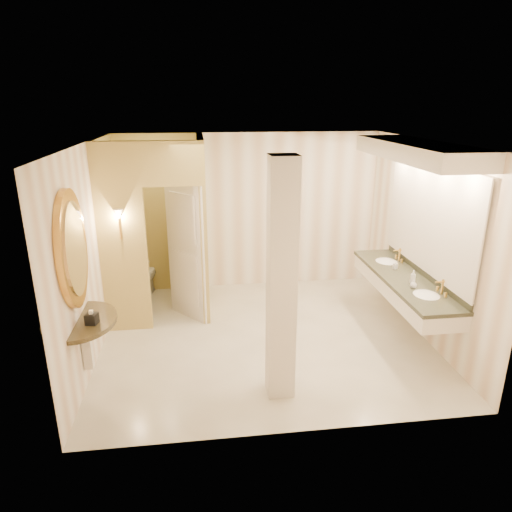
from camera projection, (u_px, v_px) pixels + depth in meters
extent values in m
plane|color=silver|center=(264.00, 336.00, 6.51)|extent=(4.50, 4.50, 0.00)
plane|color=silver|center=(266.00, 143.00, 5.64)|extent=(4.50, 4.50, 0.00)
cube|color=white|center=(248.00, 212.00, 7.95)|extent=(4.50, 0.02, 2.70)
cube|color=white|center=(297.00, 312.00, 4.20)|extent=(4.50, 0.02, 2.70)
cube|color=white|center=(90.00, 253.00, 5.80)|extent=(0.02, 4.00, 2.70)
cube|color=white|center=(425.00, 240.00, 6.35)|extent=(0.02, 4.00, 2.70)
cube|color=tan|center=(203.00, 225.00, 7.15)|extent=(0.10, 1.50, 2.70)
cube|color=tan|center=(122.00, 241.00, 6.31)|extent=(0.65, 0.10, 2.70)
cube|color=tan|center=(171.00, 164.00, 6.06)|extent=(0.80, 0.10, 0.60)
cube|color=silver|center=(186.00, 252.00, 6.79)|extent=(0.57, 0.63, 2.10)
cylinder|color=gold|center=(120.00, 229.00, 6.18)|extent=(0.03, 0.03, 0.30)
cone|color=silver|center=(119.00, 214.00, 6.12)|extent=(0.14, 0.14, 0.14)
cube|color=silver|center=(403.00, 286.00, 6.39)|extent=(0.60, 2.35, 0.24)
cube|color=black|center=(404.00, 278.00, 6.35)|extent=(0.64, 2.39, 0.05)
cube|color=black|center=(424.00, 272.00, 6.36)|extent=(0.03, 2.35, 0.10)
ellipsoid|color=white|center=(426.00, 298.00, 5.76)|extent=(0.40, 0.44, 0.15)
cylinder|color=gold|center=(442.00, 288.00, 5.74)|extent=(0.03, 0.03, 0.22)
ellipsoid|color=white|center=(386.00, 264.00, 6.96)|extent=(0.40, 0.44, 0.15)
cylinder|color=gold|center=(399.00, 255.00, 6.94)|extent=(0.03, 0.03, 0.22)
cube|color=white|center=(430.00, 218.00, 6.11)|extent=(0.03, 2.35, 1.40)
cube|color=silver|center=(419.00, 151.00, 5.79)|extent=(0.75, 2.55, 0.22)
cylinder|color=black|center=(80.00, 321.00, 5.11)|extent=(1.00, 1.00, 0.05)
cube|color=silver|center=(87.00, 345.00, 5.21)|extent=(0.10, 0.10, 0.60)
cylinder|color=gold|center=(72.00, 249.00, 4.84)|extent=(0.07, 1.00, 1.00)
cylinder|color=white|center=(76.00, 249.00, 4.84)|extent=(0.02, 0.80, 0.80)
cube|color=silver|center=(282.00, 283.00, 4.86)|extent=(0.30, 0.30, 2.70)
cube|color=black|center=(92.00, 319.00, 4.98)|extent=(0.14, 0.14, 0.12)
imported|color=white|center=(143.00, 275.00, 7.80)|extent=(0.54, 0.78, 0.72)
imported|color=beige|center=(395.00, 265.00, 6.62)|extent=(0.07, 0.07, 0.12)
imported|color=silver|center=(414.00, 284.00, 5.94)|extent=(0.11, 0.11, 0.11)
imported|color=#C6B28C|center=(413.00, 277.00, 6.08)|extent=(0.09, 0.09, 0.18)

